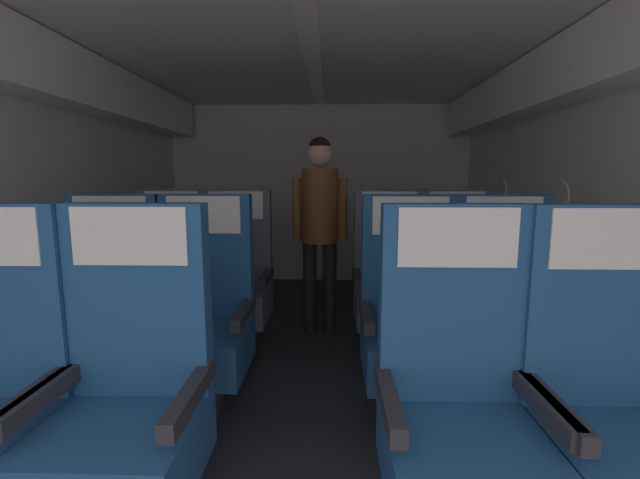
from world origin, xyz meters
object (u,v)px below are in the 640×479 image
object	(u,v)px
seat_b_left_window	(109,320)
seat_c_right_window	(389,284)
seat_a_right_aisle	(613,415)
seat_c_left_aisle	(235,283)
seat_a_left_aisle	(128,403)
seat_b_left_aisle	(203,320)
seat_b_right_aisle	(504,323)
flight_attendant	(320,215)
seat_c_right_aisle	(457,284)
seat_b_right_window	(410,324)
seat_c_left_window	(171,282)
seat_a_right_window	(458,409)

from	to	relation	value
seat_b_left_window	seat_c_right_window	distance (m)	1.80
seat_a_right_aisle	seat_c_left_aisle	size ratio (longest dim) A/B	1.00
seat_a_left_aisle	seat_b_left_aisle	distance (m)	0.83
seat_a_right_aisle	seat_c_left_aisle	bearing A→B (deg)	134.08
seat_b_right_aisle	flight_attendant	bearing A→B (deg)	131.16
seat_b_left_aisle	seat_b_right_aisle	world-z (taller)	same
seat_c_right_aisle	seat_c_left_aisle	bearing A→B (deg)	-179.10
seat_b_right_aisle	seat_c_left_aisle	bearing A→B (deg)	153.40
seat_a_left_aisle	seat_b_left_window	distance (m)	0.97
seat_b_right_aisle	seat_b_right_window	world-z (taller)	same
seat_b_right_window	flight_attendant	size ratio (longest dim) A/B	0.74
seat_a_right_aisle	seat_b_right_aisle	world-z (taller)	same
seat_b_right_window	seat_a_left_aisle	bearing A→B (deg)	-143.67
seat_c_right_aisle	seat_c_right_window	xyz separation A→B (m)	(-0.49, -0.03, 0.00)
seat_b_left_aisle	flight_attendant	world-z (taller)	flight_attendant
seat_b_left_window	seat_b_right_window	distance (m)	1.61
seat_b_right_aisle	seat_c_right_aisle	distance (m)	0.83
seat_c_right_aisle	flight_attendant	size ratio (longest dim) A/B	0.74
seat_c_left_window	seat_c_left_aisle	bearing A→B (deg)	-3.36
seat_a_right_window	seat_c_left_window	world-z (taller)	same
seat_c_left_window	seat_a_right_window	bearing A→B (deg)	-46.17
seat_a_left_aisle	seat_c_right_window	xyz separation A→B (m)	(1.10, 1.63, 0.00)
seat_a_right_window	seat_c_left_window	distance (m)	2.31
seat_a_left_aisle	seat_c_right_aisle	distance (m)	2.30
seat_b_left_aisle	seat_b_right_window	distance (m)	1.10
seat_a_right_window	seat_c_right_aisle	bearing A→B (deg)	73.72
seat_b_right_aisle	seat_b_right_window	xyz separation A→B (m)	(-0.49, -0.02, 0.00)
seat_b_right_window	flight_attendant	xyz separation A→B (m)	(-0.51, 1.16, 0.47)
seat_b_right_aisle	seat_c_right_window	distance (m)	0.94
flight_attendant	seat_a_left_aisle	bearing A→B (deg)	-121.23
seat_a_left_aisle	seat_a_right_aisle	bearing A→B (deg)	-0.83
seat_b_right_window	seat_c_right_window	xyz separation A→B (m)	(0.00, 0.82, 0.00)
seat_c_right_window	seat_c_left_aisle	bearing A→B (deg)	179.98
seat_a_right_window	seat_b_right_aisle	bearing A→B (deg)	59.73
seat_c_right_aisle	seat_c_right_window	world-z (taller)	same
seat_c_left_aisle	flight_attendant	bearing A→B (deg)	29.33
seat_b_left_window	seat_c_left_aisle	world-z (taller)	same
seat_c_right_window	flight_attendant	size ratio (longest dim) A/B	0.74
seat_a_left_aisle	seat_a_right_window	distance (m)	1.11
seat_b_left_window	seat_c_left_window	size ratio (longest dim) A/B	1.00
seat_c_left_window	flight_attendant	bearing A→B (deg)	15.96
seat_c_left_window	seat_c_left_aisle	xyz separation A→B (m)	(0.48, -0.03, 0.00)
seat_b_left_window	flight_attendant	size ratio (longest dim) A/B	0.74
seat_a_left_aisle	seat_b_right_aisle	world-z (taller)	same
seat_a_left_aisle	seat_a_right_aisle	size ratio (longest dim) A/B	1.00
seat_a_right_window	seat_c_right_window	size ratio (longest dim) A/B	1.00
seat_c_left_aisle	flight_attendant	distance (m)	0.84
seat_a_right_aisle	seat_c_right_window	size ratio (longest dim) A/B	1.00
seat_a_right_window	seat_b_left_aisle	xyz separation A→B (m)	(-1.11, 0.83, 0.00)
seat_c_left_window	seat_a_right_aisle	bearing A→B (deg)	-38.90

